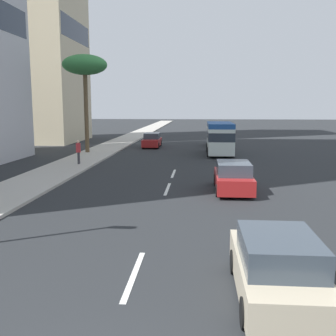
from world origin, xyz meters
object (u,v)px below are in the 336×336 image
at_px(car_third, 152,140).
at_px(palm_tree, 85,66).
at_px(minibus_fourth, 220,137).
at_px(pedestrian_by_tree, 78,151).
at_px(car_lead, 216,139).
at_px(car_fifth, 277,268).
at_px(car_second, 233,177).

distance_m(car_third, palm_tree, 11.06).
relative_size(minibus_fourth, pedestrian_by_tree, 3.76).
bearing_deg(palm_tree, pedestrian_by_tree, -168.81).
distance_m(car_lead, car_fifth, 36.05).
height_order(minibus_fourth, car_fifth, minibus_fourth).
bearing_deg(car_fifth, pedestrian_by_tree, 28.44).
height_order(car_second, minibus_fourth, minibus_fourth).
distance_m(minibus_fourth, pedestrian_by_tree, 13.62).
xyz_separation_m(car_third, minibus_fourth, (-5.82, -7.04, 0.88)).
height_order(minibus_fourth, palm_tree, palm_tree).
bearing_deg(minibus_fourth, pedestrian_by_tree, 126.60).
bearing_deg(car_second, palm_tree, 38.01).
bearing_deg(car_lead, car_third, 106.13).
xyz_separation_m(car_fifth, pedestrian_by_tree, (20.07, 10.87, 0.40)).
bearing_deg(pedestrian_by_tree, car_fifth, -71.96).
xyz_separation_m(car_third, pedestrian_by_tree, (-13.93, 3.89, 0.41)).
bearing_deg(car_second, car_fifth, -179.85).
height_order(car_third, palm_tree, palm_tree).
height_order(car_lead, pedestrian_by_tree, pedestrian_by_tree).
distance_m(car_third, pedestrian_by_tree, 14.47).
distance_m(car_third, car_fifth, 34.71).
relative_size(car_lead, car_third, 1.08).
relative_size(car_second, palm_tree, 0.51).
height_order(car_third, pedestrian_by_tree, pedestrian_by_tree).
bearing_deg(palm_tree, minibus_fourth, -87.72).
bearing_deg(palm_tree, car_lead, -56.17).
bearing_deg(car_lead, palm_tree, 123.83).
relative_size(car_third, minibus_fourth, 0.64).
bearing_deg(car_fifth, car_third, 11.60).
xyz_separation_m(car_second, pedestrian_by_tree, (8.18, 10.84, 0.40)).
relative_size(minibus_fourth, palm_tree, 0.75).
xyz_separation_m(car_second, car_fifth, (-11.90, -0.03, 0.01)).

